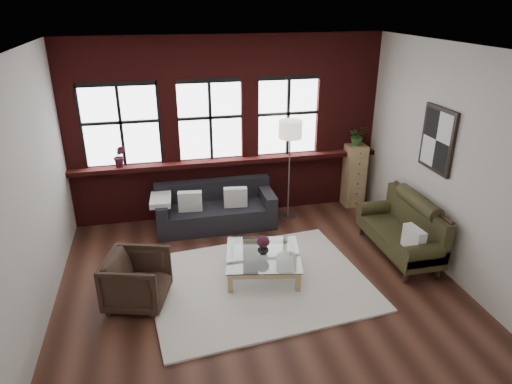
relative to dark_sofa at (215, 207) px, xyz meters
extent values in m
plane|color=#3A1E15|center=(0.34, -1.90, -0.37)|extent=(5.50, 5.50, 0.00)
plane|color=white|center=(0.34, -1.90, 2.83)|extent=(5.50, 5.50, 0.00)
plane|color=beige|center=(0.34, 0.60, 1.23)|extent=(5.50, 0.00, 5.50)
plane|color=beige|center=(0.34, -4.40, 1.23)|extent=(5.50, 0.00, 5.50)
plane|color=beige|center=(-2.41, -1.90, 1.23)|extent=(0.00, 5.00, 5.00)
plane|color=beige|center=(3.09, -1.90, 1.23)|extent=(0.00, 5.00, 5.00)
cube|color=#4D1312|center=(0.34, 0.45, 0.67)|extent=(5.50, 0.30, 0.08)
cube|color=silver|center=(0.34, -1.91, -0.35)|extent=(3.21, 2.63, 0.03)
cube|color=silver|center=(-0.44, -0.10, 0.19)|extent=(0.41, 0.18, 0.34)
cube|color=silver|center=(0.34, -0.10, 0.19)|extent=(0.41, 0.18, 0.34)
cube|color=silver|center=(2.56, -2.13, 0.20)|extent=(0.17, 0.39, 0.34)
imported|color=black|center=(-1.31, -1.98, -0.02)|extent=(0.95, 0.94, 0.70)
imported|color=#B2B2B2|center=(0.45, -1.69, 0.05)|extent=(0.20, 0.20, 0.17)
sphere|color=#451727|center=(0.45, -1.69, 0.17)|extent=(0.18, 0.18, 0.18)
cube|color=tan|center=(2.72, 0.34, 0.23)|extent=(0.37, 0.37, 1.20)
imported|color=#2D5923|center=(2.72, 0.34, 1.02)|extent=(0.37, 0.33, 0.36)
imported|color=#451727|center=(-1.53, 0.42, 0.90)|extent=(0.22, 0.18, 0.39)
camera|label=1|loc=(-0.89, -7.20, 3.37)|focal=32.00mm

